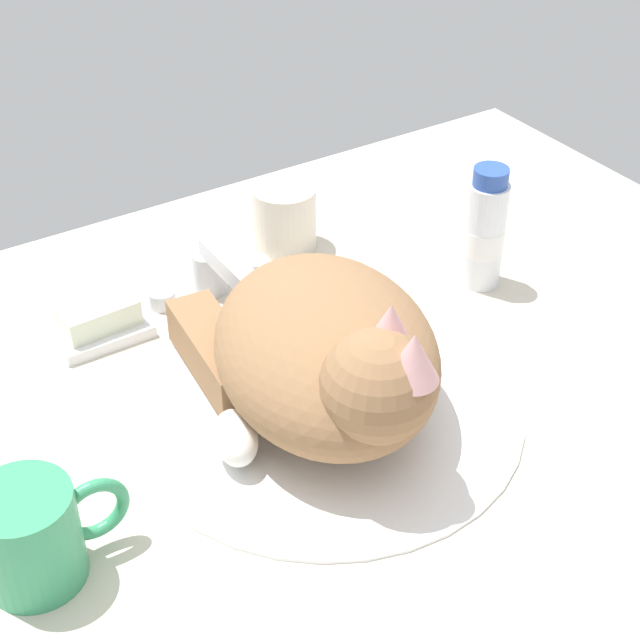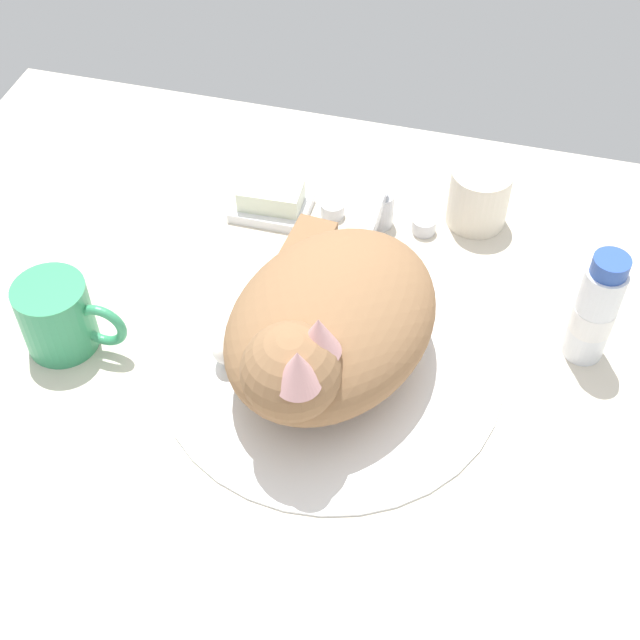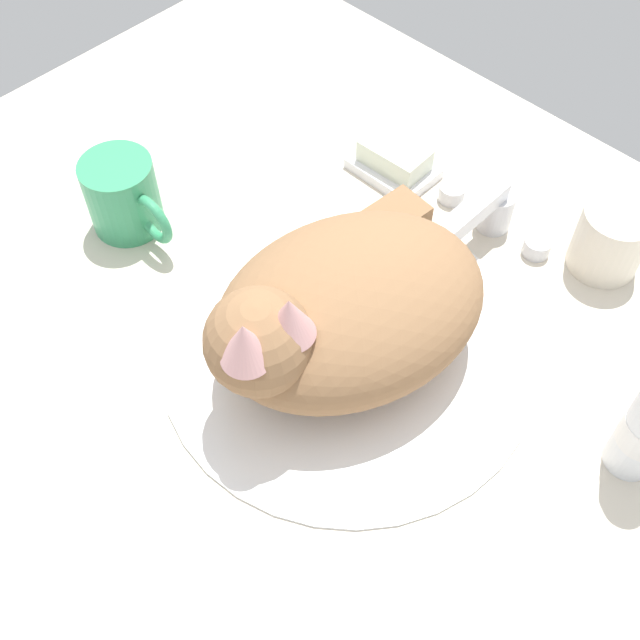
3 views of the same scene
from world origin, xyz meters
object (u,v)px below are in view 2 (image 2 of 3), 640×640
at_px(faucet, 376,212).
at_px(coffee_mug, 59,317).
at_px(soap_bar, 271,196).
at_px(rinse_cup, 479,197).
at_px(toothpaste_bottle, 595,311).
at_px(cat, 324,326).

xyz_separation_m(faucet, coffee_mug, (-0.27, -0.25, 0.01)).
relative_size(coffee_mug, soap_bar, 1.56).
xyz_separation_m(faucet, rinse_cup, (0.11, 0.05, 0.01)).
distance_m(faucet, rinse_cup, 0.12).
xyz_separation_m(coffee_mug, rinse_cup, (0.38, 0.30, -0.00)).
bearing_deg(toothpaste_bottle, soap_bar, 161.41).
xyz_separation_m(faucet, toothpaste_bottle, (0.24, -0.12, 0.03)).
distance_m(faucet, cat, 0.22).
relative_size(rinse_cup, toothpaste_bottle, 0.54).
xyz_separation_m(coffee_mug, toothpaste_bottle, (0.52, 0.12, 0.02)).
bearing_deg(coffee_mug, toothpaste_bottle, 13.55).
distance_m(rinse_cup, toothpaste_bottle, 0.22).
bearing_deg(faucet, toothpaste_bottle, -26.65).
bearing_deg(faucet, rinse_cup, 23.91).
relative_size(coffee_mug, toothpaste_bottle, 0.86).
relative_size(faucet, toothpaste_bottle, 1.04).
height_order(cat, toothpaste_bottle, cat).
height_order(coffee_mug, rinse_cup, coffee_mug).
height_order(faucet, toothpaste_bottle, toothpaste_bottle).
relative_size(faucet, rinse_cup, 1.93).
distance_m(cat, coffee_mug, 0.27).
bearing_deg(faucet, soap_bar, 179.14).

